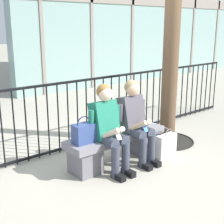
# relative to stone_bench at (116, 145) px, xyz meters

# --- Properties ---
(ground_plane) EXTENTS (60.00, 60.00, 0.00)m
(ground_plane) POSITION_rel_stone_bench_xyz_m (0.00, 0.00, -0.27)
(ground_plane) COLOR #A8A091
(stone_bench) EXTENTS (1.60, 0.44, 0.45)m
(stone_bench) POSITION_rel_stone_bench_xyz_m (0.00, 0.00, 0.00)
(stone_bench) COLOR slate
(stone_bench) RESTS_ON ground
(seated_person_with_phone) EXTENTS (0.52, 0.66, 1.21)m
(seated_person_with_phone) POSITION_rel_stone_bench_xyz_m (-0.25, -0.13, 0.38)
(seated_person_with_phone) COLOR #383D4C
(seated_person_with_phone) RESTS_ON ground
(seated_person_companion) EXTENTS (0.52, 0.66, 1.21)m
(seated_person_companion) POSITION_rel_stone_bench_xyz_m (0.25, -0.13, 0.38)
(seated_person_companion) COLOR #383D4C
(seated_person_companion) RESTS_ON ground
(handbag_on_bench) EXTENTS (0.30, 0.18, 0.37)m
(handbag_on_bench) POSITION_rel_stone_bench_xyz_m (-0.58, -0.01, 0.32)
(handbag_on_bench) COLOR #33477F
(handbag_on_bench) RESTS_ON stone_bench
(shopping_bag) EXTENTS (0.36, 0.12, 0.46)m
(shopping_bag) POSITION_rel_stone_bench_xyz_m (0.73, -0.33, -0.09)
(shopping_bag) COLOR white
(shopping_bag) RESTS_ON ground
(plaza_railing) EXTENTS (7.74, 0.04, 1.13)m
(plaza_railing) POSITION_rel_stone_bench_xyz_m (-0.00, 0.87, 0.30)
(plaza_railing) COLOR black
(plaza_railing) RESTS_ON ground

